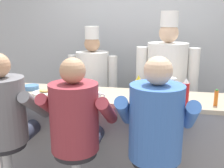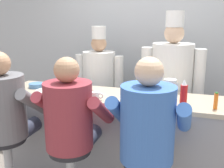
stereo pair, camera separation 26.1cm
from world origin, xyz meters
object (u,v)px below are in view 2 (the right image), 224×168
cereal_bowl (36,85)px  diner_seated_maroon (71,120)px  mustard_bottle_yellow (138,88)px  diner_seated_blue (148,128)px  cook_in_whites_near (99,84)px  coffee_mug_white (95,96)px  diner_seated_grey (6,111)px  hot_sauce_bottle_orange (216,101)px  cook_in_whites_far (171,85)px  ketchup_bottle_red (184,94)px  water_pitcher_clear (170,90)px  breakfast_plate (47,90)px  coffee_mug_tan (89,92)px

cereal_bowl → diner_seated_maroon: size_ratio=0.11×
mustard_bottle_yellow → diner_seated_blue: diner_seated_blue is taller
diner_seated_blue → cook_in_whites_near: 1.56m
cook_in_whites_near → coffee_mug_white: bearing=-71.8°
cereal_bowl → diner_seated_maroon: bearing=-39.7°
cereal_bowl → diner_seated_grey: 0.61m
hot_sauce_bottle_orange → cook_in_whites_far: (-0.43, 0.72, -0.06)m
hot_sauce_bottle_orange → cereal_bowl: bearing=174.6°
diner_seated_maroon → hot_sauce_bottle_orange: bearing=20.0°
ketchup_bottle_red → coffee_mug_white: ketchup_bottle_red is taller
water_pitcher_clear → diner_seated_blue: (-0.10, -0.58, -0.17)m
coffee_mug_white → cook_in_whites_near: 0.98m
hot_sauce_bottle_orange → diner_seated_grey: size_ratio=0.10×
coffee_mug_white → water_pitcher_clear: bearing=17.1°
hot_sauce_bottle_orange → diner_seated_grey: bearing=-167.0°
ketchup_bottle_red → breakfast_plate: ketchup_bottle_red is taller
breakfast_plate → diner_seated_maroon: 0.70m
mustard_bottle_yellow → cook_in_whites_near: (-0.68, 0.75, -0.19)m
mustard_bottle_yellow → diner_seated_maroon: size_ratio=0.15×
diner_seated_maroon → diner_seated_blue: (0.66, 0.00, 0.01)m
hot_sauce_bottle_orange → diner_seated_grey: (-1.82, -0.42, -0.14)m
coffee_mug_white → ketchup_bottle_red: bearing=0.9°
diner_seated_grey → diner_seated_maroon: bearing=-0.1°
water_pitcher_clear → diner_seated_maroon: 0.97m
diner_seated_maroon → coffee_mug_tan: bearing=93.4°
diner_seated_maroon → diner_seated_blue: bearing=0.1°
hot_sauce_bottle_orange → coffee_mug_tan: (-1.19, 0.05, -0.03)m
ketchup_bottle_red → cereal_bowl: bearing=172.3°
coffee_mug_white → cook_in_whites_near: size_ratio=0.08×
mustard_bottle_yellow → diner_seated_blue: size_ratio=0.15×
mustard_bottle_yellow → diner_seated_grey: bearing=-154.1°
coffee_mug_tan → breakfast_plate: bearing=179.5°
hot_sauce_bottle_orange → coffee_mug_white: 1.08m
coffee_mug_white → diner_seated_maroon: (-0.08, -0.37, -0.12)m
diner_seated_grey → cook_in_whites_far: size_ratio=0.81×
hot_sauce_bottle_orange → breakfast_plate: bearing=178.2°
diner_seated_blue → water_pitcher_clear: bearing=79.9°
coffee_mug_tan → diner_seated_grey: size_ratio=0.08×
breakfast_plate → diner_seated_blue: size_ratio=0.16×
breakfast_plate → diner_seated_grey: diner_seated_grey is taller
ketchup_bottle_red → hot_sauce_bottle_orange: 0.27m
mustard_bottle_yellow → water_pitcher_clear: bearing=6.5°
water_pitcher_clear → cook_in_whites_far: (-0.03, 0.56, -0.09)m
water_pitcher_clear → coffee_mug_white: bearing=-162.9°
mustard_bottle_yellow → coffee_mug_tan: (-0.49, -0.08, -0.07)m
diner_seated_blue → cook_in_whites_far: size_ratio=0.81×
hot_sauce_bottle_orange → coffee_mug_white: bearing=-177.2°
coffee_mug_tan → coffee_mug_white: size_ratio=0.90×
cereal_bowl → coffee_mug_tan: size_ratio=1.38×
mustard_bottle_yellow → cook_in_whites_near: cook_in_whites_near is taller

